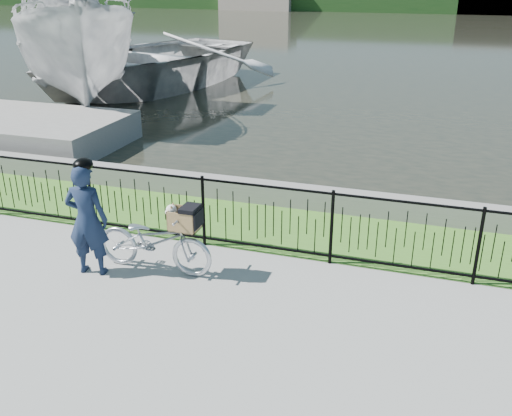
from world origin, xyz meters
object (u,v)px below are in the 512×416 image
(bicycle_rig, at_px, (155,240))
(boat_near, at_px, (77,46))
(cyclist, at_px, (87,218))
(boat_far, at_px, (143,60))

(bicycle_rig, bearing_deg, boat_near, 128.51)
(cyclist, height_order, boat_near, boat_near)
(boat_far, bearing_deg, boat_near, -96.98)
(boat_near, xyz_separation_m, boat_far, (0.41, 3.33, -0.84))
(cyclist, xyz_separation_m, boat_near, (-6.28, 9.30, 1.04))
(boat_near, bearing_deg, cyclist, -55.97)
(bicycle_rig, distance_m, cyclist, 0.99)
(bicycle_rig, relative_size, cyclist, 1.03)
(bicycle_rig, bearing_deg, boat_far, 118.67)
(cyclist, relative_size, boat_near, 0.18)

